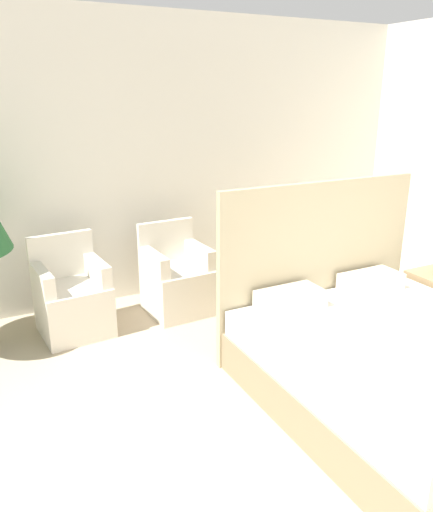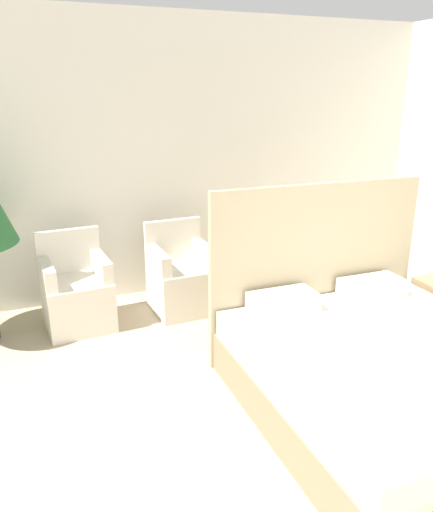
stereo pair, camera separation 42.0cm
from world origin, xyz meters
name	(u,v)px [view 1 (the left image)]	position (x,y,z in m)	size (l,w,h in m)	color
wall_back	(176,159)	(0.00, 3.92, 1.45)	(10.00, 0.06, 2.90)	silver
bed	(394,360)	(0.53, 1.19, 0.29)	(1.90, 2.06, 1.44)	#8C7A5B
armchair_near_window_left	(73,302)	(-1.32, 3.28, 0.30)	(0.64, 0.64, 0.89)	silver
armchair_near_window_right	(177,283)	(-0.29, 3.28, 0.30)	(0.62, 0.62, 0.89)	silver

